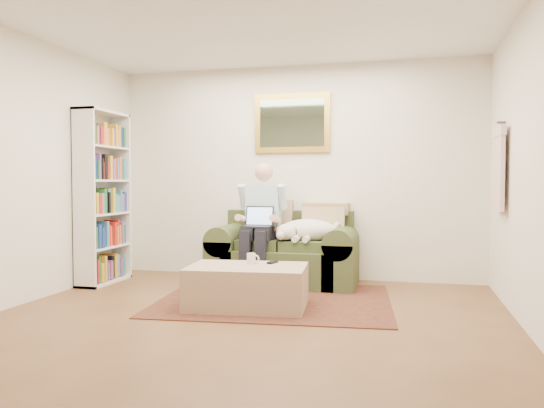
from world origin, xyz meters
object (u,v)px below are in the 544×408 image
at_px(sofa, 284,259).
at_px(seated_man, 260,224).
at_px(bookshelf, 103,197).
at_px(ottoman, 247,287).
at_px(sleeping_dog, 308,230).
at_px(coffee_mug, 251,259).
at_px(laptop, 258,221).

distance_m(sofa, seated_man, 0.51).
bearing_deg(sofa, bookshelf, -167.85).
bearing_deg(sofa, ottoman, -93.16).
height_order(sofa, bookshelf, bookshelf).
bearing_deg(ottoman, bookshelf, 158.25).
distance_m(sleeping_dog, bookshelf, 2.42).
distance_m(ottoman, coffee_mug, 0.28).
height_order(seated_man, bookshelf, bookshelf).
xyz_separation_m(laptop, ottoman, (0.18, -1.02, -0.54)).
bearing_deg(sleeping_dog, coffee_mug, -109.75).
bearing_deg(ottoman, seated_man, 99.44).
relative_size(sofa, ottoman, 1.53).
height_order(laptop, coffee_mug, laptop).
xyz_separation_m(seated_man, bookshelf, (-1.82, -0.29, 0.30)).
relative_size(laptop, bookshelf, 0.16).
relative_size(seated_man, bookshelf, 0.70).
relative_size(coffee_mug, bookshelf, 0.05).
xyz_separation_m(seated_man, sleeping_dog, (0.55, 0.07, -0.06)).
height_order(seated_man, coffee_mug, seated_man).
xyz_separation_m(ottoman, bookshelf, (-2.00, 0.80, 0.80)).
bearing_deg(sleeping_dog, ottoman, -107.60).
distance_m(ottoman, bookshelf, 2.30).
relative_size(sofa, coffee_mug, 16.64).
relative_size(seated_man, laptop, 4.33).
xyz_separation_m(coffee_mug, bookshelf, (-2.00, 0.66, 0.55)).
distance_m(seated_man, bookshelf, 1.86).
height_order(sofa, laptop, laptop).
bearing_deg(seated_man, laptop, -90.00).
distance_m(laptop, sleeping_dog, 0.57).
xyz_separation_m(sleeping_dog, coffee_mug, (-0.37, -1.03, -0.19)).
height_order(seated_man, ottoman, seated_man).
height_order(sleeping_dog, coffee_mug, sleeping_dog).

